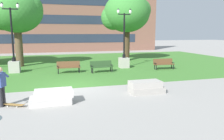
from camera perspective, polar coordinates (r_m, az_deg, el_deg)
name	(u,v)px	position (r m, az deg, el deg)	size (l,w,h in m)	color
ground_plane	(72,88)	(12.69, -10.29, -4.73)	(140.00, 140.00, 0.00)	gray
grass_lawn	(62,64)	(22.49, -12.91, 1.50)	(40.00, 20.00, 0.02)	#3D752D
concrete_block_center	(52,97)	(10.13, -15.37, -6.84)	(1.87, 0.90, 0.64)	#BCB7B2
concrete_block_left	(146,87)	(11.65, 8.85, -4.44)	(1.81, 0.90, 0.64)	#9E9991
person_skateboarder	(1,84)	(10.41, -26.99, -3.32)	(0.45, 1.48, 1.71)	#28282D
skateboard	(14,105)	(10.39, -24.28, -8.23)	(1.00, 0.64, 0.14)	olive
park_bench_near_left	(164,63)	(19.28, 13.33, 1.73)	(1.82, 0.59, 0.90)	brown
park_bench_near_right	(101,66)	(17.34, -2.78, 1.11)	(1.84, 0.69, 0.90)	#284723
park_bench_far_right	(69,66)	(17.38, -11.29, 0.95)	(1.81, 0.58, 0.90)	brown
lamp_post_center	(14,59)	(18.78, -24.24, 2.65)	(1.32, 0.80, 5.38)	#ADA89E
lamp_post_right	(124,56)	(19.56, 3.14, 3.64)	(1.32, 0.80, 5.18)	#ADA89E
tree_near_right	(16,12)	(22.05, -23.85, 13.78)	(4.89, 4.66, 7.05)	brown
tree_far_right	(126,13)	(24.72, 3.75, 14.52)	(5.26, 5.01, 7.40)	#42301E
building_facade_distant	(66,16)	(36.94, -11.89, 13.53)	(31.44, 1.03, 11.44)	brown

